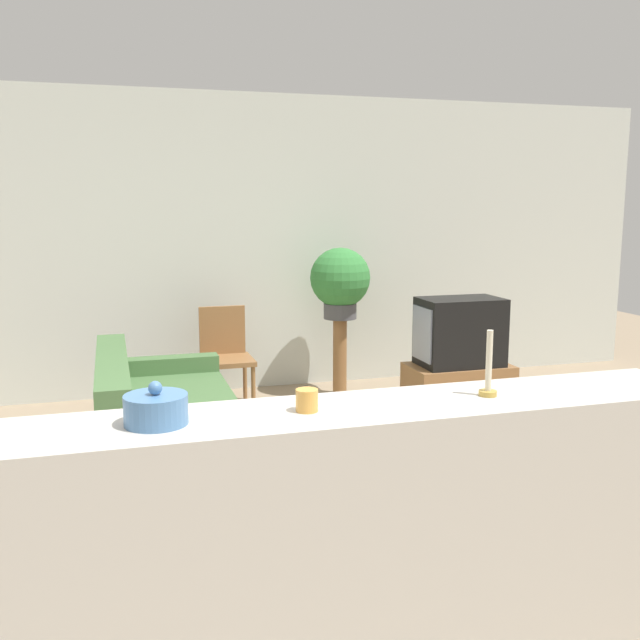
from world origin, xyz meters
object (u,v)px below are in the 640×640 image
object	(u,v)px
television	(459,332)
potted_plant	(340,280)
couch	(163,423)
decorative_bowl	(156,409)
wooden_chair	(225,352)

from	to	relation	value
television	potted_plant	xyz separation A→B (m)	(-0.72, 0.90, 0.35)
couch	television	xyz separation A→B (m)	(2.39, 0.39, 0.43)
television	decorative_bowl	distance (m)	3.76
wooden_chair	potted_plant	world-z (taller)	potted_plant
couch	potted_plant	bearing A→B (deg)	37.66
potted_plant	decorative_bowl	world-z (taller)	potted_plant
television	decorative_bowl	xyz separation A→B (m)	(-2.56, -2.74, 0.35)
decorative_bowl	television	bearing A→B (deg)	46.96
television	wooden_chair	distance (m)	1.98
potted_plant	decorative_bowl	size ratio (longest dim) A/B	2.97
wooden_chair	potted_plant	size ratio (longest dim) A/B	1.33
couch	wooden_chair	world-z (taller)	wooden_chair
television	decorative_bowl	bearing A→B (deg)	-133.04
television	potted_plant	distance (m)	1.20
couch	potted_plant	world-z (taller)	potted_plant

